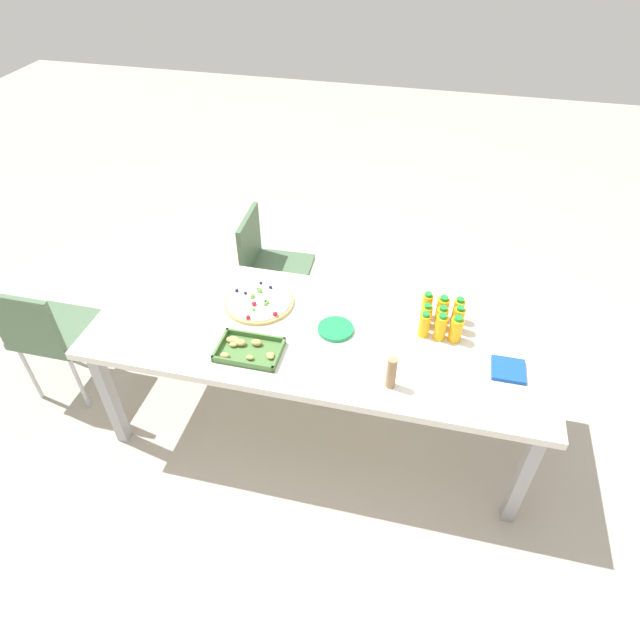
{
  "coord_description": "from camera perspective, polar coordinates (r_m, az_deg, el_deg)",
  "views": [
    {
      "loc": [
        -0.46,
        1.92,
        2.53
      ],
      "look_at": [
        0.01,
        -0.06,
        0.75
      ],
      "focal_mm": 30.27,
      "sensor_mm": 36.0,
      "label": 1
    }
  ],
  "objects": [
    {
      "name": "chair_near_right",
      "position": [
        3.54,
        -5.45,
        6.03
      ],
      "size": [
        0.42,
        0.42,
        0.83
      ],
      "rotation": [
        0.0,
        0.0,
        1.61
      ],
      "color": "#4C6B4C",
      "rests_on": "ground_plane"
    },
    {
      "name": "plate_stack",
      "position": [
        2.66,
        1.66,
        -0.96
      ],
      "size": [
        0.18,
        0.18,
        0.02
      ],
      "color": "#1E8C4C",
      "rests_on": "party_table"
    },
    {
      "name": "juice_bottle_7",
      "position": [
        2.64,
        12.65,
        -0.75
      ],
      "size": [
        0.06,
        0.06,
        0.15
      ],
      "color": "#F9AE14",
      "rests_on": "party_table"
    },
    {
      "name": "juice_bottle_1",
      "position": [
        2.76,
        12.8,
        1.2
      ],
      "size": [
        0.06,
        0.06,
        0.14
      ],
      "color": "#F9AC14",
      "rests_on": "party_table"
    },
    {
      "name": "fruit_pizza",
      "position": [
        2.84,
        -6.47,
        1.98
      ],
      "size": [
        0.37,
        0.37,
        0.05
      ],
      "color": "tan",
      "rests_on": "party_table"
    },
    {
      "name": "napkin_stack",
      "position": [
        2.61,
        19.29,
        -4.98
      ],
      "size": [
        0.15,
        0.15,
        0.02
      ],
      "primitive_type": "cube",
      "color": "#194CA5",
      "rests_on": "party_table"
    },
    {
      "name": "juice_bottle_3",
      "position": [
        2.71,
        14.39,
        0.07
      ],
      "size": [
        0.06,
        0.06,
        0.15
      ],
      "color": "#F8AD14",
      "rests_on": "party_table"
    },
    {
      "name": "juice_bottle_0",
      "position": [
        2.77,
        14.4,
        1.0
      ],
      "size": [
        0.06,
        0.06,
        0.14
      ],
      "color": "#F9AC14",
      "rests_on": "party_table"
    },
    {
      "name": "cardboard_tube",
      "position": [
        2.37,
        7.55,
        -5.53
      ],
      "size": [
        0.04,
        0.04,
        0.16
      ],
      "primitive_type": "cylinder",
      "color": "#9E7A56",
      "rests_on": "party_table"
    },
    {
      "name": "juice_bottle_8",
      "position": [
        2.65,
        10.96,
        -0.5
      ],
      "size": [
        0.05,
        0.05,
        0.14
      ],
      "color": "#FAAD14",
      "rests_on": "party_table"
    },
    {
      "name": "chair_end",
      "position": [
        3.37,
        -26.85,
        -1.01
      ],
      "size": [
        0.4,
        0.4,
        0.83
      ],
      "rotation": [
        0.0,
        0.0,
        3.14
      ],
      "color": "#4C6B4C",
      "rests_on": "ground_plane"
    },
    {
      "name": "party_table",
      "position": [
        2.71,
        -0.14,
        -2.08
      ],
      "size": [
        2.26,
        0.86,
        0.73
      ],
      "color": "silver",
      "rests_on": "ground_plane"
    },
    {
      "name": "juice_bottle_6",
      "position": [
        2.66,
        14.19,
        -0.95
      ],
      "size": [
        0.06,
        0.06,
        0.14
      ],
      "color": "#F9AF14",
      "rests_on": "party_table"
    },
    {
      "name": "snack_tray",
      "position": [
        2.57,
        -7.68,
        -3.08
      ],
      "size": [
        0.3,
        0.21,
        0.04
      ],
      "color": "#477238",
      "rests_on": "party_table"
    },
    {
      "name": "juice_bottle_5",
      "position": [
        2.71,
        11.16,
        0.43
      ],
      "size": [
        0.05,
        0.05,
        0.13
      ],
      "color": "#F9AD14",
      "rests_on": "party_table"
    },
    {
      "name": "ground_plane",
      "position": [
        3.21,
        -0.12,
        -10.84
      ],
      "size": [
        12.0,
        12.0,
        0.0
      ],
      "primitive_type": "plane",
      "color": "#B2A899"
    },
    {
      "name": "juice_bottle_2",
      "position": [
        2.75,
        11.2,
        1.49
      ],
      "size": [
        0.05,
        0.05,
        0.15
      ],
      "color": "#F8AC14",
      "rests_on": "party_table"
    },
    {
      "name": "juice_bottle_4",
      "position": [
        2.71,
        12.72,
        0.2
      ],
      "size": [
        0.06,
        0.06,
        0.13
      ],
      "color": "#F9AC14",
      "rests_on": "party_table"
    }
  ]
}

